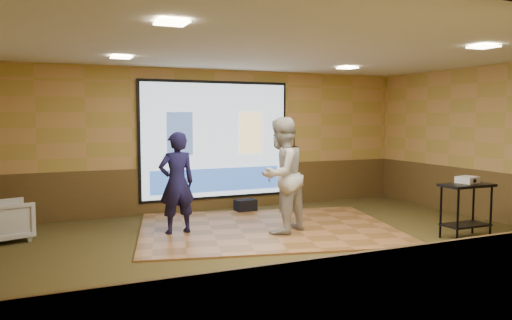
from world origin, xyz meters
name	(u,v)px	position (x,y,z in m)	size (l,w,h in m)	color
ground	(291,248)	(0.00, 0.00, 0.00)	(9.00, 9.00, 0.00)	#323B1B
room_shell	(292,111)	(0.00, 0.00, 2.09)	(9.04, 7.04, 3.02)	tan
wainscot_back	(216,188)	(0.00, 3.48, 0.47)	(9.00, 0.04, 0.95)	#533A1B
wainscot_front	(474,289)	(0.00, -3.48, 0.47)	(9.00, 0.04, 0.95)	#533A1B
wainscot_right	(501,198)	(4.48, 0.00, 0.47)	(0.04, 7.00, 0.95)	#533A1B
projector_screen	(216,141)	(0.00, 3.44, 1.47)	(3.32, 0.06, 2.52)	black
downlight_nw	(121,57)	(-2.20, 1.80, 2.97)	(0.32, 0.32, 0.02)	#FFEEBF
downlight_ne	(347,68)	(2.20, 1.80, 2.97)	(0.32, 0.32, 0.02)	#FFEEBF
downlight_sw	(172,23)	(-2.20, -1.50, 2.97)	(0.32, 0.32, 0.02)	#FFEEBF
downlight_se	(483,47)	(2.20, -1.50, 2.97)	(0.32, 0.32, 0.02)	#FFEEBF
dance_floor	(267,228)	(0.20, 1.29, 0.02)	(4.45, 3.39, 0.03)	#A86D3D
player_left	(177,183)	(-1.37, 1.53, 0.89)	(0.63, 0.41, 1.72)	#15133D
player_right	(281,175)	(0.26, 0.86, 1.01)	(0.95, 0.74, 1.96)	beige
av_table	(466,201)	(2.92, -0.63, 0.62)	(0.86, 0.45, 0.91)	black
projector	(467,180)	(3.01, -0.56, 0.96)	(0.33, 0.27, 0.11)	silver
mic_stand	(292,184)	(1.70, 3.19, 0.49)	(0.65, 0.26, 1.65)	black
banquet_chair	(7,221)	(-4.00, 2.22, 0.33)	(0.71, 0.73, 0.66)	gray
duffel_bag	(245,206)	(0.47, 2.93, 0.13)	(0.43, 0.29, 0.27)	black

